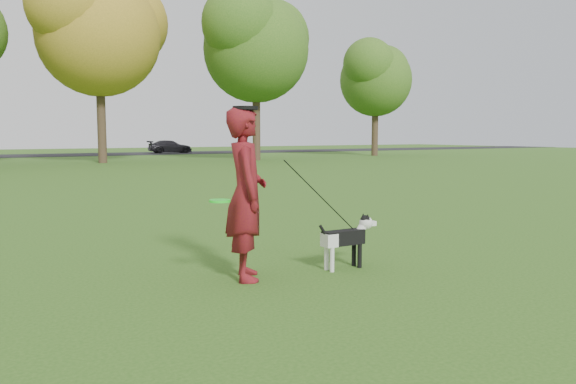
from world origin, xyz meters
TOP-DOWN VIEW (x-y plane):
  - ground at (0.00, 0.00)m, footprint 120.00×120.00m
  - road at (0.00, 40.00)m, footprint 120.00×7.00m
  - man at (-0.25, -0.52)m, footprint 0.68×0.83m
  - dog at (1.04, -0.70)m, footprint 0.87×0.17m
  - car_right at (12.48, 40.00)m, footprint 3.73×1.62m
  - man_held_items at (0.64, -0.64)m, footprint 1.91×0.39m

SIDE VIEW (x-z plane):
  - ground at x=0.00m, z-range 0.00..0.00m
  - road at x=0.00m, z-range 0.00..0.02m
  - dog at x=1.04m, z-range 0.07..0.73m
  - car_right at x=12.48m, z-range 0.02..1.09m
  - man_held_items at x=0.64m, z-range 0.17..1.68m
  - man at x=-0.25m, z-range 0.00..1.94m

